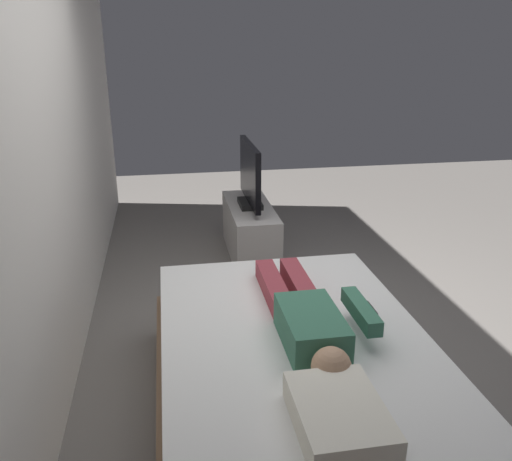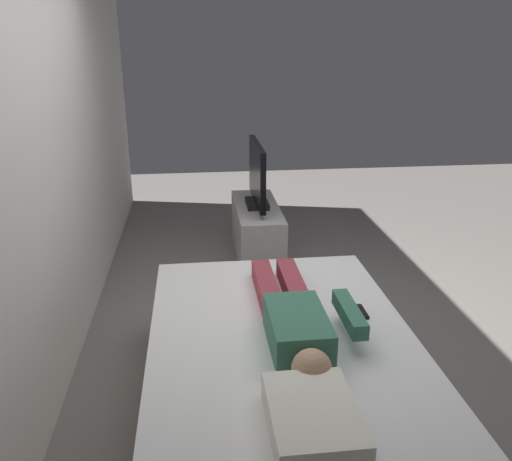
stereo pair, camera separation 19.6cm
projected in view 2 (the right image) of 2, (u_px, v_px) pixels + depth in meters
ground_plane at (300, 346)px, 3.61m from camera, size 10.00×10.00×0.00m
back_wall at (56, 136)px, 3.33m from camera, size 6.40×0.10×2.80m
bed at (282, 380)px, 2.82m from camera, size 2.06×1.45×0.54m
pillow at (313, 419)px, 2.04m from camera, size 0.48×0.34×0.12m
person at (295, 318)px, 2.73m from camera, size 1.26×0.46×0.18m
remote at (361, 312)px, 2.94m from camera, size 0.15×0.04×0.02m
tv_stand at (257, 231)px, 5.02m from camera, size 1.10×0.40×0.50m
tv at (257, 176)px, 4.84m from camera, size 0.88×0.20×0.59m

